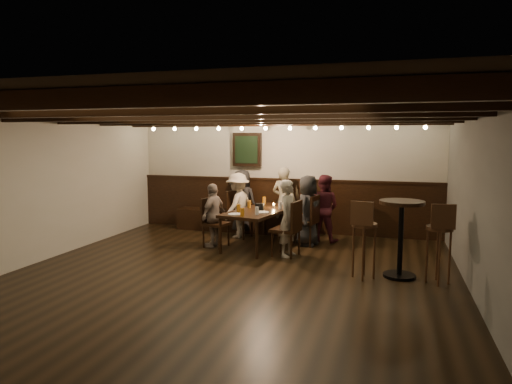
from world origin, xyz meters
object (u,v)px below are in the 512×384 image
(person_bench_left, at_px, (242,201))
(person_right_far, at_px, (289,218))
(chair_right_near, at_px, (306,230))
(dining_table, at_px, (261,212))
(person_bench_right, at_px, (323,208))
(bar_stool_left, at_px, (364,249))
(high_top_table, at_px, (401,227))
(bar_stool_right, at_px, (438,254))
(person_left_near, at_px, (238,205))
(person_left_far, at_px, (214,215))
(person_bench_centre, at_px, (284,201))
(person_right_near, at_px, (308,210))
(chair_left_near, at_px, (239,223))
(chair_right_far, at_px, (287,239))
(chair_left_far, at_px, (215,232))

(person_bench_left, xyz_separation_m, person_right_far, (1.37, -1.63, -0.02))
(chair_right_near, bearing_deg, dining_table, 122.01)
(person_bench_right, xyz_separation_m, bar_stool_left, (0.90, -2.19, -0.23))
(high_top_table, height_order, bar_stool_right, bar_stool_right)
(person_left_near, bearing_deg, person_left_far, 0.00)
(person_bench_centre, relative_size, person_right_near, 1.08)
(chair_right_near, relative_size, person_bench_left, 0.70)
(person_bench_left, bearing_deg, chair_left_near, 111.81)
(person_bench_right, distance_m, person_right_near, 0.47)
(chair_right_far, xyz_separation_m, person_bench_right, (0.43, 1.29, 0.36))
(person_left_far, bearing_deg, bar_stool_left, 77.82)
(person_right_near, distance_m, bar_stool_right, 2.76)
(person_bench_right, distance_m, person_left_far, 2.13)
(chair_right_near, xyz_separation_m, person_bench_left, (-1.51, 0.74, 0.38))
(chair_left_far, bearing_deg, person_bench_left, -172.36)
(person_left_far, distance_m, high_top_table, 3.42)
(person_left_near, height_order, person_right_near, person_right_near)
(chair_right_far, distance_m, high_top_table, 2.01)
(chair_right_near, bearing_deg, chair_left_far, 122.03)
(person_right_near, bearing_deg, bar_stool_left, -136.77)
(person_bench_left, bearing_deg, person_bench_centre, -170.54)
(person_bench_centre, distance_m, person_left_near, 0.96)
(chair_left_far, distance_m, person_right_near, 1.76)
(person_right_near, xyz_separation_m, person_right_far, (-0.17, -0.88, -0.00))
(chair_left_far, relative_size, person_left_near, 0.69)
(person_bench_left, relative_size, bar_stool_right, 1.18)
(chair_right_near, relative_size, bar_stool_right, 0.83)
(person_left_near, distance_m, person_right_far, 1.75)
(chair_right_near, xyz_separation_m, bar_stool_left, (1.16, -1.78, 0.13))
(chair_left_near, bearing_deg, person_left_near, -90.00)
(chair_right_near, distance_m, person_bench_right, 0.61)
(high_top_table, relative_size, bar_stool_right, 0.99)
(person_bench_left, height_order, person_bench_right, person_bench_left)
(bar_stool_right, bearing_deg, bar_stool_left, 174.55)
(person_right_near, xyz_separation_m, bar_stool_right, (2.13, -1.73, -0.24))
(chair_left_far, height_order, person_bench_left, person_bench_left)
(dining_table, xyz_separation_m, high_top_table, (2.45, -1.27, 0.11))
(dining_table, relative_size, chair_left_near, 2.05)
(person_right_far, bearing_deg, person_bench_left, 50.71)
(person_bench_left, relative_size, person_right_far, 1.02)
(chair_left_far, bearing_deg, bar_stool_right, 84.13)
(bar_stool_left, bearing_deg, high_top_table, 32.82)
(person_left_far, distance_m, person_right_near, 1.75)
(chair_left_far, xyz_separation_m, person_bench_left, (0.07, 1.36, 0.39))
(person_left_near, relative_size, person_left_far, 1.11)
(person_right_far, bearing_deg, chair_left_near, 58.52)
(dining_table, xyz_separation_m, chair_right_near, (0.79, 0.31, -0.34))
(person_bench_left, bearing_deg, chair_left_far, 97.64)
(chair_left_near, xyz_separation_m, person_bench_left, (-0.09, 0.48, 0.38))
(bar_stool_left, distance_m, bar_stool_right, 1.00)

